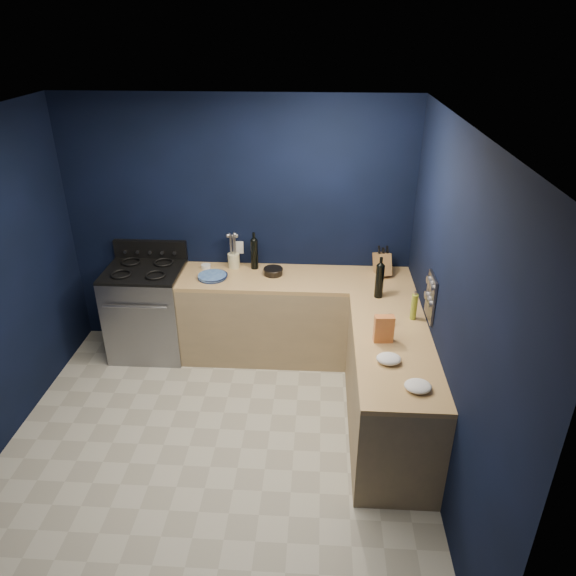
# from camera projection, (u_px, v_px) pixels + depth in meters

# --- Properties ---
(floor) EXTENTS (3.50, 3.50, 0.02)m
(floor) POSITION_uv_depth(u_px,v_px,m) (215.00, 448.00, 4.46)
(floor) COLOR #B8B4A1
(floor) RESTS_ON ground
(ceiling) EXTENTS (3.50, 3.50, 0.02)m
(ceiling) POSITION_uv_depth(u_px,v_px,m) (189.00, 125.00, 3.28)
(ceiling) COLOR silver
(ceiling) RESTS_ON ground
(wall_back) EXTENTS (3.50, 0.02, 2.60)m
(wall_back) POSITION_uv_depth(u_px,v_px,m) (239.00, 227.00, 5.44)
(wall_back) COLOR black
(wall_back) RESTS_ON ground
(wall_right) EXTENTS (0.02, 3.50, 2.60)m
(wall_right) POSITION_uv_depth(u_px,v_px,m) (450.00, 319.00, 3.78)
(wall_right) COLOR black
(wall_right) RESTS_ON ground
(wall_front) EXTENTS (3.50, 0.02, 2.60)m
(wall_front) POSITION_uv_depth(u_px,v_px,m) (123.00, 512.00, 2.30)
(wall_front) COLOR black
(wall_front) RESTS_ON ground
(cab_back) EXTENTS (2.30, 0.63, 0.86)m
(cab_back) POSITION_uv_depth(u_px,v_px,m) (295.00, 318.00, 5.51)
(cab_back) COLOR #A0865D
(cab_back) RESTS_ON floor
(top_back) EXTENTS (2.30, 0.63, 0.04)m
(top_back) POSITION_uv_depth(u_px,v_px,m) (296.00, 279.00, 5.30)
(top_back) COLOR olive
(top_back) RESTS_ON cab_back
(cab_right) EXTENTS (0.63, 1.67, 0.86)m
(cab_right) POSITION_uv_depth(u_px,v_px,m) (389.00, 391.00, 4.44)
(cab_right) COLOR #A0865D
(cab_right) RESTS_ON floor
(top_right) EXTENTS (0.63, 1.67, 0.04)m
(top_right) POSITION_uv_depth(u_px,v_px,m) (394.00, 345.00, 4.24)
(top_right) COLOR olive
(top_right) RESTS_ON cab_right
(gas_range) EXTENTS (0.76, 0.66, 0.92)m
(gas_range) POSITION_uv_depth(u_px,v_px,m) (149.00, 312.00, 5.56)
(gas_range) COLOR gray
(gas_range) RESTS_ON floor
(oven_door) EXTENTS (0.59, 0.02, 0.42)m
(oven_door) POSITION_uv_depth(u_px,v_px,m) (139.00, 329.00, 5.29)
(oven_door) COLOR black
(oven_door) RESTS_ON gas_range
(cooktop) EXTENTS (0.76, 0.66, 0.03)m
(cooktop) POSITION_uv_depth(u_px,v_px,m) (143.00, 271.00, 5.35)
(cooktop) COLOR black
(cooktop) RESTS_ON gas_range
(backguard) EXTENTS (0.76, 0.06, 0.20)m
(backguard) POSITION_uv_depth(u_px,v_px,m) (150.00, 250.00, 5.57)
(backguard) COLOR black
(backguard) RESTS_ON gas_range
(spice_panel) EXTENTS (0.02, 0.28, 0.38)m
(spice_panel) POSITION_uv_depth(u_px,v_px,m) (431.00, 297.00, 4.32)
(spice_panel) COLOR gray
(spice_panel) RESTS_ON wall_right
(wall_outlet) EXTENTS (0.09, 0.02, 0.13)m
(wall_outlet) POSITION_uv_depth(u_px,v_px,m) (239.00, 247.00, 5.52)
(wall_outlet) COLOR white
(wall_outlet) RESTS_ON wall_back
(plate_stack) EXTENTS (0.31, 0.31, 0.04)m
(plate_stack) POSITION_uv_depth(u_px,v_px,m) (212.00, 276.00, 5.27)
(plate_stack) COLOR #304EA0
(plate_stack) RESTS_ON top_back
(ramekin) EXTENTS (0.11, 0.11, 0.04)m
(ramekin) POSITION_uv_depth(u_px,v_px,m) (206.00, 266.00, 5.48)
(ramekin) COLOR white
(ramekin) RESTS_ON top_back
(utensil_crock) EXTENTS (0.15, 0.15, 0.15)m
(utensil_crock) POSITION_uv_depth(u_px,v_px,m) (234.00, 261.00, 5.47)
(utensil_crock) COLOR beige
(utensil_crock) RESTS_ON top_back
(wine_bottle_back) EXTENTS (0.10, 0.10, 0.31)m
(wine_bottle_back) POSITION_uv_depth(u_px,v_px,m) (254.00, 254.00, 5.42)
(wine_bottle_back) COLOR black
(wine_bottle_back) RESTS_ON top_back
(lemon_basket) EXTENTS (0.19, 0.19, 0.07)m
(lemon_basket) POSITION_uv_depth(u_px,v_px,m) (273.00, 271.00, 5.34)
(lemon_basket) COLOR black
(lemon_basket) RESTS_ON top_back
(knife_block) EXTENTS (0.19, 0.28, 0.27)m
(knife_block) POSITION_uv_depth(u_px,v_px,m) (382.00, 264.00, 5.31)
(knife_block) COLOR olive
(knife_block) RESTS_ON top_back
(wine_bottle_right) EXTENTS (0.10, 0.10, 0.31)m
(wine_bottle_right) POSITION_uv_depth(u_px,v_px,m) (379.00, 281.00, 4.86)
(wine_bottle_right) COLOR black
(wine_bottle_right) RESTS_ON top_right
(oil_bottle) EXTENTS (0.06, 0.06, 0.23)m
(oil_bottle) POSITION_uv_depth(u_px,v_px,m) (414.00, 307.00, 4.52)
(oil_bottle) COLOR #93A52D
(oil_bottle) RESTS_ON top_right
(spice_jar_near) EXTENTS (0.04, 0.04, 0.09)m
(spice_jar_near) POSITION_uv_depth(u_px,v_px,m) (390.00, 319.00, 4.47)
(spice_jar_near) COLOR olive
(spice_jar_near) RESTS_ON top_right
(spice_jar_far) EXTENTS (0.05, 0.05, 0.09)m
(spice_jar_far) POSITION_uv_depth(u_px,v_px,m) (388.00, 321.00, 4.45)
(spice_jar_far) COLOR olive
(spice_jar_far) RESTS_ON top_right
(crouton_bag) EXTENTS (0.16, 0.08, 0.22)m
(crouton_bag) POSITION_uv_depth(u_px,v_px,m) (384.00, 329.00, 4.20)
(crouton_bag) COLOR #BA1D35
(crouton_bag) RESTS_ON top_right
(towel_front) EXTENTS (0.19, 0.16, 0.06)m
(towel_front) POSITION_uv_depth(u_px,v_px,m) (389.00, 359.00, 3.98)
(towel_front) COLOR white
(towel_front) RESTS_ON top_right
(towel_end) EXTENTS (0.24, 0.23, 0.06)m
(towel_end) POSITION_uv_depth(u_px,v_px,m) (418.00, 386.00, 3.69)
(towel_end) COLOR white
(towel_end) RESTS_ON top_right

